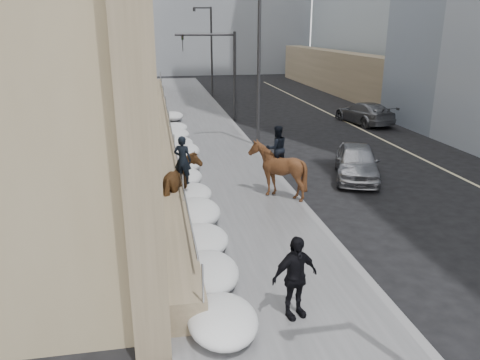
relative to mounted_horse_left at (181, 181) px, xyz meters
name	(u,v)px	position (x,y,z in m)	size (l,w,h in m)	color
ground	(265,283)	(1.78, -5.44, -1.13)	(140.00, 140.00, 0.00)	black
sidewalk	(215,170)	(1.78, 4.56, -1.07)	(5.00, 80.00, 0.12)	#525254
curb	(270,167)	(4.40, 4.56, -1.07)	(0.24, 80.00, 0.12)	slate
lane_line	(424,160)	(12.28, 4.56, -1.12)	(0.15, 70.00, 0.01)	#BFB78C
bg_building_far	(127,2)	(-4.22, 66.56, 8.87)	(24.00, 12.00, 20.00)	gray
streetlight_mid	(256,62)	(4.52, 8.56, 3.45)	(1.71, 0.24, 8.00)	#2D2D30
streetlight_far	(210,46)	(4.52, 28.56, 3.45)	(1.71, 0.24, 8.00)	#2D2D30
traffic_signal	(221,62)	(3.85, 16.56, 2.88)	(4.10, 0.22, 6.00)	#2D2D30
snow_bank	(187,175)	(0.36, 2.67, -0.66)	(1.70, 18.10, 0.76)	silver
mounted_horse_left	(181,181)	(0.00, 0.00, 0.00)	(1.75, 2.41, 2.59)	#4F3117
mounted_horse_right	(277,167)	(3.63, 0.55, 0.15)	(1.95, 2.14, 2.72)	#412412
pedestrian	(295,277)	(2.03, -7.11, -0.04)	(1.13, 0.47, 1.94)	black
car_silver	(357,162)	(7.71, 2.45, -0.38)	(1.77, 4.39, 1.50)	#9A9BA1
car_grey	(364,113)	(13.22, 13.74, -0.39)	(2.05, 5.05, 1.47)	#5B5D62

